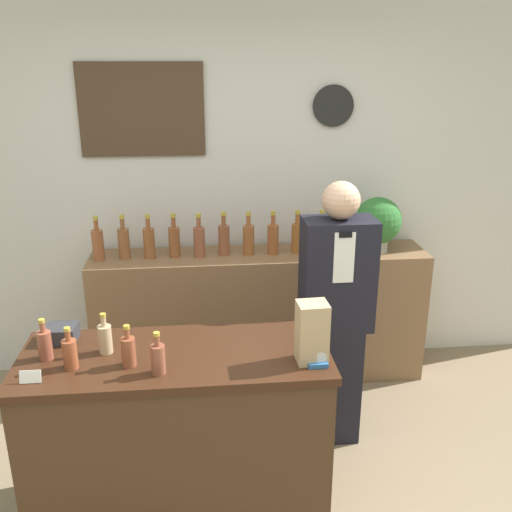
{
  "coord_description": "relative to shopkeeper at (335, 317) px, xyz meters",
  "views": [
    {
      "loc": [
        -0.2,
        -1.97,
        2.23
      ],
      "look_at": [
        0.11,
        1.09,
        1.15
      ],
      "focal_mm": 40.0,
      "sensor_mm": 36.0,
      "label": 1
    }
  ],
  "objects": [
    {
      "name": "shelf_bottle_9",
      "position": [
        0.07,
        0.75,
        0.26
      ],
      "size": [
        0.08,
        0.08,
        0.3
      ],
      "color": "brown",
      "rests_on": "back_shelf"
    },
    {
      "name": "shelf_bottle_5",
      "position": [
        -0.61,
        0.77,
        0.26
      ],
      "size": [
        0.08,
        0.08,
        0.3
      ],
      "color": "brown",
      "rests_on": "back_shelf"
    },
    {
      "name": "shelf_bottle_0",
      "position": [
        -1.44,
        0.74,
        0.26
      ],
      "size": [
        0.08,
        0.08,
        0.3
      ],
      "color": "brown",
      "rests_on": "back_shelf"
    },
    {
      "name": "counter_bottle_4",
      "position": [
        -0.97,
        -0.7,
        0.18
      ],
      "size": [
        0.07,
        0.07,
        0.2
      ],
      "color": "brown",
      "rests_on": "display_counter"
    },
    {
      "name": "price_card_left",
      "position": [
        -1.51,
        -0.72,
        0.13
      ],
      "size": [
        0.09,
        0.02,
        0.06
      ],
      "color": "white",
      "rests_on": "display_counter"
    },
    {
      "name": "back_shelf",
      "position": [
        -0.36,
        0.76,
        -0.33
      ],
      "size": [
        2.33,
        0.42,
        0.94
      ],
      "color": "brown",
      "rests_on": "ground_plane"
    },
    {
      "name": "shelf_bottle_4",
      "position": [
        -0.77,
        0.74,
        0.26
      ],
      "size": [
        0.08,
        0.08,
        0.3
      ],
      "color": "brown",
      "rests_on": "back_shelf"
    },
    {
      "name": "shelf_bottle_2",
      "position": [
        -1.11,
        0.75,
        0.26
      ],
      "size": [
        0.08,
        0.08,
        0.3
      ],
      "color": "brown",
      "rests_on": "back_shelf"
    },
    {
      "name": "counter_bottle_2",
      "position": [
        -1.23,
        -0.48,
        0.18
      ],
      "size": [
        0.07,
        0.07,
        0.2
      ],
      "color": "tan",
      "rests_on": "display_counter"
    },
    {
      "name": "shelf_bottle_7",
      "position": [
        -0.27,
        0.75,
        0.26
      ],
      "size": [
        0.08,
        0.08,
        0.3
      ],
      "color": "brown",
      "rests_on": "back_shelf"
    },
    {
      "name": "gift_box",
      "position": [
        -1.46,
        -0.34,
        0.14
      ],
      "size": [
        0.16,
        0.14,
        0.08
      ],
      "color": "#2D2D33",
      "rests_on": "display_counter"
    },
    {
      "name": "shelf_bottle_6",
      "position": [
        -0.44,
        0.75,
        0.26
      ],
      "size": [
        0.08,
        0.08,
        0.3
      ],
      "color": "brown",
      "rests_on": "back_shelf"
    },
    {
      "name": "shopkeeper",
      "position": [
        0.0,
        0.0,
        0.0
      ],
      "size": [
        0.4,
        0.25,
        1.6
      ],
      "color": "black",
      "rests_on": "ground_plane"
    },
    {
      "name": "tape_dispenser",
      "position": [
        -0.25,
        -0.71,
        0.13
      ],
      "size": [
        0.09,
        0.06,
        0.07
      ],
      "color": "#2D66A8",
      "rests_on": "display_counter"
    },
    {
      "name": "shelf_bottle_3",
      "position": [
        -0.94,
        0.76,
        0.26
      ],
      "size": [
        0.08,
        0.08,
        0.3
      ],
      "color": "brown",
      "rests_on": "back_shelf"
    },
    {
      "name": "back_wall",
      "position": [
        -0.57,
        1.03,
        0.56
      ],
      "size": [
        5.2,
        0.09,
        2.7
      ],
      "color": "silver",
      "rests_on": "ground_plane"
    },
    {
      "name": "shelf_bottle_1",
      "position": [
        -1.28,
        0.76,
        0.26
      ],
      "size": [
        0.08,
        0.08,
        0.3
      ],
      "color": "brown",
      "rests_on": "back_shelf"
    },
    {
      "name": "counter_bottle_1",
      "position": [
        -1.36,
        -0.61,
        0.18
      ],
      "size": [
        0.07,
        0.07,
        0.2
      ],
      "color": "brown",
      "rests_on": "display_counter"
    },
    {
      "name": "counter_bottle_0",
      "position": [
        -1.5,
        -0.51,
        0.18
      ],
      "size": [
        0.07,
        0.07,
        0.2
      ],
      "color": "brown",
      "rests_on": "display_counter"
    },
    {
      "name": "display_counter",
      "position": [
        -0.9,
        -0.53,
        -0.35
      ],
      "size": [
        1.47,
        0.6,
        0.9
      ],
      "color": "#422B19",
      "rests_on": "ground_plane"
    },
    {
      "name": "shelf_bottle_10",
      "position": [
        0.23,
        0.76,
        0.26
      ],
      "size": [
        0.08,
        0.08,
        0.3
      ],
      "color": "brown",
      "rests_on": "back_shelf"
    },
    {
      "name": "shelf_bottle_8",
      "position": [
        -0.1,
        0.76,
        0.26
      ],
      "size": [
        0.08,
        0.08,
        0.3
      ],
      "color": "brown",
      "rests_on": "back_shelf"
    },
    {
      "name": "potted_plant",
      "position": [
        0.45,
        0.72,
        0.36
      ],
      "size": [
        0.32,
        0.32,
        0.38
      ],
      "color": "#9E998E",
      "rests_on": "back_shelf"
    },
    {
      "name": "paper_bag",
      "position": [
        -0.27,
        -0.66,
        0.25
      ],
      "size": [
        0.14,
        0.13,
        0.29
      ],
      "color": "tan",
      "rests_on": "display_counter"
    },
    {
      "name": "counter_bottle_3",
      "position": [
        -1.11,
        -0.62,
        0.18
      ],
      "size": [
        0.07,
        0.07,
        0.2
      ],
      "color": "brown",
      "rests_on": "display_counter"
    }
  ]
}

